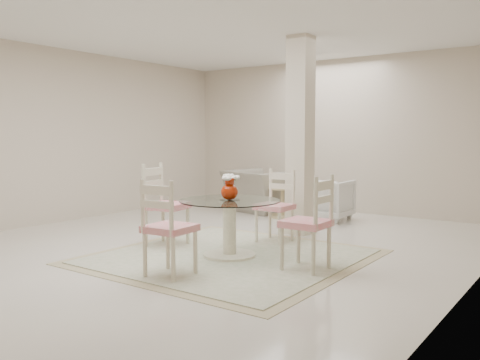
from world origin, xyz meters
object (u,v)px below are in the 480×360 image
Objects in this scene: dining_table at (230,228)px; side_table at (283,203)px; armchair_white at (327,199)px; recliner_taupe at (259,191)px; dining_chair_north at (277,200)px; dining_chair_west at (162,199)px; red_vase at (229,187)px; dining_chair_east at (312,216)px; column at (300,136)px; dining_chair_south at (165,221)px.

side_table is (-0.95, 2.75, -0.10)m from dining_table.
recliner_taupe is at bearing -8.04° from armchair_white.
dining_chair_north reaches higher than recliner_taupe.
red_vase is at bearing -99.10° from dining_chair_west.
recliner_taupe is at bearing -139.99° from dining_chair_east.
dining_chair_east is at bearing -46.13° from dining_chair_north.
column is 2.54× the size of dining_chair_east.
dining_table is at bearing -70.87° from side_table.
dining_chair_west is at bearing -136.05° from dining_chair_north.
armchair_white is (-1.26, 2.95, -0.23)m from dining_chair_east.
column is 2.19m from dining_chair_east.
dining_chair_west is (-1.02, -1.03, 0.05)m from dining_chair_north.
recliner_taupe is at bearing 126.85° from dining_chair_north.
dining_chair_north is (0.07, -0.71, -0.82)m from column.
dining_chair_south reaches higher than dining_chair_north.
armchair_white is 0.75m from side_table.
column is at bearing -148.33° from dining_chair_east.
recliner_taupe reaches higher than dining_table.
armchair_white is at bearing -24.61° from dining_chair_west.
dining_chair_east is at bearing 0.13° from red_vase.
side_table is at bearing -11.25° from dining_chair_west.
dining_chair_west reaches higher than dining_chair_north.
dining_chair_east is 0.95× the size of recliner_taupe.
dining_table is 1.00× the size of dining_chair_west.
dining_chair_north is at bearing 95.21° from armchair_white.
dining_chair_south is 4.44m from recliner_taupe.
dining_chair_west is at bearing -179.26° from red_vase.
red_vase is 0.26× the size of dining_chair_west.
dining_chair_west is 3.19m from recliner_taupe.
red_vase is at bearing -87.51° from column.
red_vase is 0.28× the size of dining_chair_south.
dining_chair_north is (-1.02, 1.01, -0.03)m from dining_chair_east.
dining_chair_north is at bearing -94.19° from dining_chair_south.
dining_chair_west is 1.07× the size of dining_chair_south.
side_table is at bearing 109.14° from red_vase.
side_table is at bearing -144.98° from dining_chair_east.
dining_table is at bearing -90.55° from dining_chair_east.
red_vase is at bearing -18.43° from dining_table.
dining_chair_north is 2.03m from dining_chair_south.
dining_chair_west is (-1.02, -0.01, 0.26)m from dining_table.
dining_table is (0.07, -1.73, -1.02)m from column.
dining_chair_south reaches higher than side_table.
column is at bearing 95.95° from armchair_white.
armchair_white is at bearing 94.67° from red_vase.
dining_chair_west is at bearing -90.23° from dining_chair_east.
recliner_taupe is at bearing 117.94° from dining_table.
column is 3.73× the size of armchair_white.
side_table is (-0.95, 2.75, -0.56)m from red_vase.
column is 2.66× the size of dining_chair_north.
column is at bearing -38.36° from dining_chair_west.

